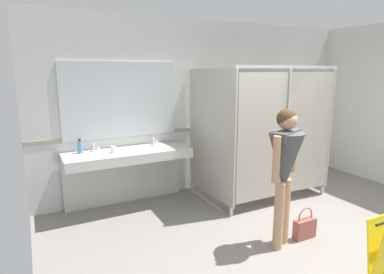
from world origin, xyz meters
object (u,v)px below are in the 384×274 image
handbag (305,227)px  paper_cup (113,150)px  person_standing (285,162)px  wet_floor_sign (382,251)px  soap_dispenser (80,147)px

handbag → paper_cup: (-1.86, 1.85, 0.79)m
person_standing → wet_floor_sign: size_ratio=2.52×
person_standing → wet_floor_sign: bearing=-68.3°
handbag → wet_floor_sign: 0.96m
soap_dispenser → person_standing: bearing=-47.2°
handbag → paper_cup: size_ratio=4.09×
person_standing → paper_cup: 2.36m
person_standing → wet_floor_sign: 1.24m
handbag → soap_dispenser: size_ratio=1.91×
person_standing → wet_floor_sign: person_standing is taller
person_standing → handbag: 0.96m
handbag → wet_floor_sign: (0.00, -0.95, 0.19)m
handbag → soap_dispenser: (-2.28, 2.07, 0.83)m
handbag → wet_floor_sign: bearing=-89.8°
paper_cup → wet_floor_sign: size_ratio=0.15×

